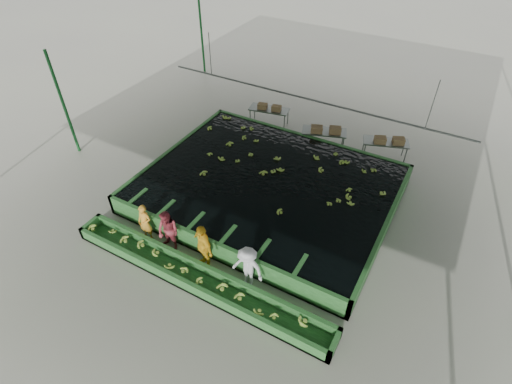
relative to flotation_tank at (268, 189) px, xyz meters
The scene contains 21 objects.
ground 1.57m from the flotation_tank, 90.00° to the right, with size 80.00×80.00×0.00m, color gray.
shed_roof 4.79m from the flotation_tank, 90.00° to the right, with size 20.00×22.00×0.04m, color slate.
shed_posts 2.54m from the flotation_tank, 90.00° to the right, with size 20.00×22.00×5.00m, color #155723, non-canonical shape.
flotation_tank is the anchor object (origin of this frame).
tank_water 0.40m from the flotation_tank, 90.00° to the right, with size 9.70×7.70×0.00m, color black.
sorting_trough 5.10m from the flotation_tank, 90.00° to the right, with size 10.00×1.00×0.50m, color #2F6D2E, non-canonical shape.
cableway_rail 4.33m from the flotation_tank, 90.00° to the left, with size 0.08×0.08×14.00m, color #59605B.
rail_hanger_left 7.06m from the flotation_tank, 145.01° to the left, with size 0.04×0.04×2.00m, color #59605B.
rail_hanger_right 7.06m from the flotation_tank, 34.99° to the left, with size 0.04×0.04×2.00m, color #59605B.
worker_a 5.16m from the flotation_tank, 123.36° to the right, with size 0.57×0.37×1.56m, color gold.
worker_b 4.65m from the flotation_tank, 111.93° to the right, with size 0.85×0.66×1.74m, color #A1343F.
worker_c 4.33m from the flotation_tank, 92.86° to the right, with size 1.10×0.46×1.87m, color yellow.
worker_d 4.59m from the flotation_tank, 70.21° to the right, with size 1.11×0.64×1.72m, color silver.
packing_table_left 5.93m from the flotation_tank, 117.53° to the left, with size 2.08×0.83×0.94m, color #59605B, non-canonical shape.
packing_table_mid 4.65m from the flotation_tank, 82.44° to the left, with size 2.11×0.84×0.96m, color #59605B, non-canonical shape.
packing_table_right 6.24m from the flotation_tank, 56.47° to the left, with size 2.07×0.83×0.94m, color #59605B, non-canonical shape.
box_stack_left 5.87m from the flotation_tank, 117.45° to the left, with size 1.23×0.34×0.27m, color brown, non-canonical shape.
box_stack_mid 4.60m from the flotation_tank, 81.02° to the left, with size 1.42×0.39×0.31m, color brown, non-canonical shape.
box_stack_right 6.27m from the flotation_tank, 54.96° to the left, with size 1.35×0.37×0.29m, color brown, non-canonical shape.
floating_bananas 0.89m from the flotation_tank, 90.00° to the left, with size 8.85×6.03×0.12m, color #91B83F, non-canonical shape.
trough_bananas 5.10m from the flotation_tank, 90.00° to the right, with size 9.66×0.64×0.13m, color #91B83F, non-canonical shape.
Camera 1 is at (5.86, -9.88, 11.15)m, focal length 28.00 mm.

